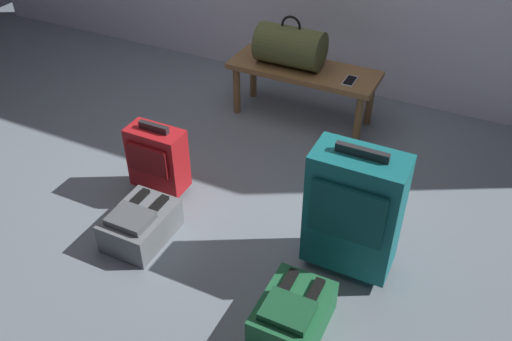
{
  "coord_description": "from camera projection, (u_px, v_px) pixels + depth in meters",
  "views": [
    {
      "loc": [
        1.4,
        -2.08,
        2.04
      ],
      "look_at": [
        0.37,
        0.03,
        0.25
      ],
      "focal_mm": 38.41,
      "sensor_mm": 36.0,
      "label": 1
    }
  ],
  "objects": [
    {
      "name": "ground_plane",
      "position": [
        197.0,
        190.0,
        3.21
      ],
      "size": [
        6.6,
        6.6,
        0.0
      ],
      "primitive_type": "plane",
      "color": "slate"
    },
    {
      "name": "bench",
      "position": [
        303.0,
        76.0,
        3.66
      ],
      "size": [
        1.0,
        0.36,
        0.39
      ],
      "color": "olive",
      "rests_on": "ground"
    },
    {
      "name": "duffel_bag_olive",
      "position": [
        290.0,
        46.0,
        3.58
      ],
      "size": [
        0.44,
        0.26,
        0.34
      ],
      "color": "#51562D",
      "rests_on": "bench"
    },
    {
      "name": "cell_phone",
      "position": [
        350.0,
        81.0,
        3.47
      ],
      "size": [
        0.07,
        0.14,
        0.01
      ],
      "color": "silver",
      "rests_on": "bench"
    },
    {
      "name": "suitcase_upright_teal",
      "position": [
        354.0,
        211.0,
        2.52
      ],
      "size": [
        0.42,
        0.25,
        0.71
      ],
      "color": "#14666B",
      "rests_on": "ground"
    },
    {
      "name": "suitcase_small_red",
      "position": [
        157.0,
        158.0,
        3.06
      ],
      "size": [
        0.32,
        0.19,
        0.46
      ],
      "color": "red",
      "rests_on": "ground"
    },
    {
      "name": "backpack_green",
      "position": [
        293.0,
        314.0,
        2.39
      ],
      "size": [
        0.28,
        0.38,
        0.21
      ],
      "color": "#1E6038",
      "rests_on": "ground"
    },
    {
      "name": "backpack_grey",
      "position": [
        140.0,
        224.0,
        2.84
      ],
      "size": [
        0.28,
        0.38,
        0.21
      ],
      "color": "slate",
      "rests_on": "ground"
    }
  ]
}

